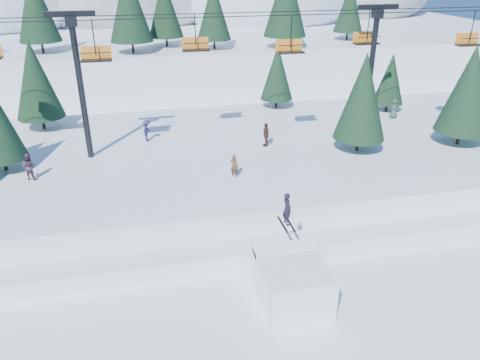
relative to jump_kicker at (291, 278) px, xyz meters
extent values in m
plane|color=white|center=(-1.55, -2.28, -1.21)|extent=(160.00, 160.00, 0.00)
cube|color=white|center=(-1.55, 15.72, 0.04)|extent=(70.00, 22.00, 2.50)
cube|color=white|center=(-1.55, 5.72, -0.66)|extent=(70.00, 6.00, 1.10)
cube|color=white|center=(-1.55, 65.72, 1.79)|extent=(110.00, 60.00, 6.00)
cylinder|color=black|center=(-6.73, 38.32, 5.44)|extent=(0.26, 0.26, 1.31)
cone|color=#193720|center=(-6.73, 38.32, 10.11)|extent=(4.85, 4.85, 8.03)
cylinder|color=black|center=(2.89, 38.92, 5.33)|extent=(0.26, 0.26, 1.09)
cone|color=#193720|center=(2.89, 38.92, 9.24)|extent=(4.07, 4.07, 6.73)
cylinder|color=black|center=(11.35, 37.86, 5.48)|extent=(0.26, 0.26, 1.39)
cylinder|color=black|center=(-16.93, 40.78, 5.42)|extent=(0.26, 0.26, 1.26)
cone|color=#193720|center=(-16.93, 40.78, 9.94)|extent=(4.70, 4.70, 7.77)
cylinder|color=black|center=(21.45, 41.98, 5.31)|extent=(0.26, 0.26, 1.04)
cone|color=#193720|center=(21.45, 41.98, 9.02)|extent=(3.86, 3.86, 6.38)
cylinder|color=black|center=(-2.56, 41.97, 5.36)|extent=(0.26, 0.26, 1.14)
cone|color=#193720|center=(-2.56, 41.97, 9.44)|extent=(4.24, 4.24, 7.01)
cube|color=white|center=(0.00, -0.13, -0.12)|extent=(3.23, 3.99, 2.19)
cube|color=white|center=(0.00, 1.58, 1.02)|extent=(3.23, 1.40, 0.78)
imported|color=black|center=(0.10, 1.47, 3.22)|extent=(0.50, 0.69, 1.75)
cube|color=black|center=(-0.10, 1.47, 2.33)|extent=(0.11, 1.65, 0.03)
cube|color=black|center=(0.30, 1.47, 2.33)|extent=(0.11, 1.65, 0.03)
cylinder|color=black|center=(-10.55, 15.72, 6.29)|extent=(0.44, 0.44, 10.00)
cube|color=black|center=(-10.55, 15.72, 11.39)|extent=(3.20, 0.35, 0.35)
cube|color=black|center=(-10.55, 15.72, 10.94)|extent=(0.70, 0.70, 0.70)
cylinder|color=black|center=(11.45, 15.72, 6.29)|extent=(0.44, 0.44, 10.00)
cube|color=black|center=(11.45, 15.72, 11.39)|extent=(3.20, 0.35, 0.35)
cube|color=black|center=(11.45, 15.72, 10.94)|extent=(0.70, 0.70, 0.70)
cylinder|color=black|center=(0.45, 14.52, 11.09)|extent=(46.00, 0.06, 0.06)
cylinder|color=black|center=(0.45, 16.92, 11.09)|extent=(46.00, 0.06, 0.06)
cylinder|color=black|center=(-9.16, 14.52, 9.99)|extent=(0.08, 0.08, 2.20)
cube|color=black|center=(-9.16, 14.52, 8.54)|extent=(2.00, 0.75, 0.12)
cube|color=orange|center=(-9.16, 14.90, 8.99)|extent=(2.00, 0.10, 0.85)
cylinder|color=black|center=(-9.16, 14.17, 9.09)|extent=(2.00, 0.06, 0.06)
cylinder|color=black|center=(-2.21, 16.92, 9.99)|extent=(0.08, 0.08, 2.20)
cube|color=black|center=(-2.21, 16.92, 8.54)|extent=(2.00, 0.75, 0.12)
cube|color=orange|center=(-2.21, 17.30, 8.99)|extent=(2.00, 0.10, 0.85)
cylinder|color=black|center=(-2.21, 16.57, 9.09)|extent=(2.00, 0.06, 0.06)
cylinder|color=black|center=(4.30, 14.52, 9.99)|extent=(0.08, 0.08, 2.20)
cube|color=black|center=(4.30, 14.52, 8.54)|extent=(2.00, 0.75, 0.12)
cube|color=orange|center=(4.30, 14.90, 8.99)|extent=(2.00, 0.10, 0.85)
cylinder|color=black|center=(4.30, 14.17, 9.09)|extent=(2.00, 0.06, 0.06)
cylinder|color=black|center=(11.43, 16.92, 9.99)|extent=(0.08, 0.08, 2.20)
cube|color=black|center=(11.43, 16.92, 8.54)|extent=(2.00, 0.75, 0.12)
cube|color=orange|center=(11.43, 17.30, 8.99)|extent=(2.00, 0.10, 0.85)
cylinder|color=black|center=(11.43, 16.57, 9.09)|extent=(2.00, 0.06, 0.06)
cylinder|color=black|center=(18.94, 14.52, 9.99)|extent=(0.08, 0.08, 2.20)
cube|color=black|center=(18.94, 14.52, 8.54)|extent=(2.00, 0.75, 0.12)
cube|color=orange|center=(18.94, 14.90, 8.99)|extent=(2.00, 0.10, 0.85)
cylinder|color=black|center=(18.94, 14.17, 9.09)|extent=(2.00, 0.06, 0.06)
cylinder|color=black|center=(17.81, 12.10, 1.83)|extent=(0.26, 0.26, 1.09)
cone|color=#193720|center=(17.81, 12.10, 5.72)|extent=(4.04, 4.04, 6.69)
cylinder|color=black|center=(23.90, 17.61, 1.77)|extent=(0.26, 0.26, 0.96)
cylinder|color=black|center=(16.73, 21.58, 1.67)|extent=(0.26, 0.26, 0.77)
cone|color=#193720|center=(16.73, 21.58, 4.42)|extent=(2.86, 2.86, 4.72)
cylinder|color=black|center=(-14.92, 23.25, 1.82)|extent=(0.26, 0.26, 1.06)
cone|color=#193720|center=(-14.92, 23.25, 5.60)|extent=(3.94, 3.94, 6.51)
cylinder|color=black|center=(6.63, 25.06, 1.71)|extent=(0.26, 0.26, 0.85)
cone|color=#193720|center=(6.63, 25.06, 4.75)|extent=(3.16, 3.16, 5.22)
cylinder|color=black|center=(-16.19, 14.49, 1.74)|extent=(0.26, 0.26, 0.90)
cylinder|color=black|center=(9.36, 12.55, 1.81)|extent=(0.26, 0.26, 1.04)
cone|color=#193720|center=(9.36, 12.55, 5.52)|extent=(3.86, 3.86, 6.39)
imported|color=#32244F|center=(-6.26, 18.11, 2.17)|extent=(1.04, 1.31, 1.77)
imported|color=#233D36|center=(16.16, 19.28, 2.20)|extent=(1.04, 0.88, 1.82)
imported|color=#41241F|center=(2.77, 15.02, 2.22)|extent=(0.56, 1.13, 1.86)
imported|color=#4B2F1D|center=(-0.83, 9.92, 2.07)|extent=(0.68, 0.65, 1.56)
imported|color=#442B43|center=(-14.18, 12.49, 2.21)|extent=(1.10, 0.99, 1.85)
cylinder|color=black|center=(1.33, 2.72, -0.76)|extent=(0.06, 0.06, 0.90)
cylinder|color=black|center=(4.11, 3.01, -0.76)|extent=(0.06, 0.06, 0.90)
cube|color=orange|center=(2.72, 2.86, -0.66)|extent=(2.79, 0.32, 0.55)
cylinder|color=black|center=(4.94, 3.79, -0.76)|extent=(0.06, 0.06, 0.90)
cylinder|color=black|center=(7.73, 3.94, -0.76)|extent=(0.06, 0.06, 0.90)
cube|color=orange|center=(6.33, 3.86, -0.66)|extent=(2.80, 0.18, 0.55)
camera|label=1|loc=(-6.74, -18.20, 14.63)|focal=35.00mm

